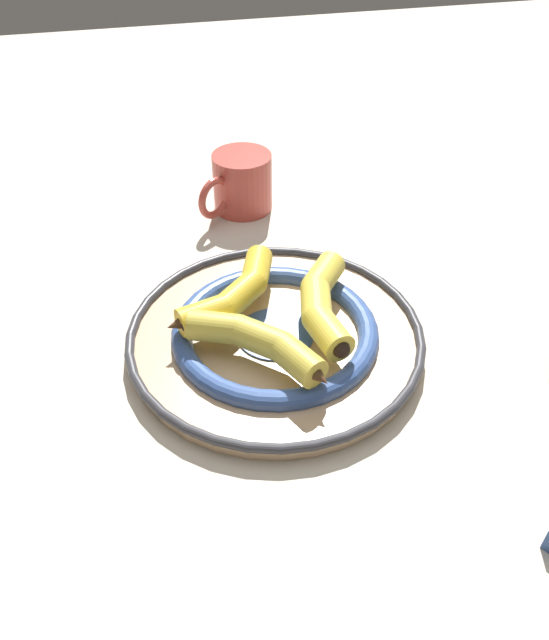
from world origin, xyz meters
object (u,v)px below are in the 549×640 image
(decorative_bowl, at_px, (274,333))
(banana_b, at_px, (233,294))
(banana_c, at_px, (322,301))
(coffee_mug, at_px, (241,182))
(banana_a, at_px, (259,342))

(decorative_bowl, relative_size, banana_b, 2.34)
(banana_c, xyz_separation_m, coffee_mug, (-0.32, -0.04, -0.01))
(banana_b, height_order, coffee_mug, coffee_mug)
(banana_c, height_order, coffee_mug, coffee_mug)
(coffee_mug, bearing_deg, banana_b, 39.35)
(banana_a, bearing_deg, banana_b, -38.82)
(banana_a, bearing_deg, decorative_bowl, -76.86)
(decorative_bowl, height_order, coffee_mug, coffee_mug)
(banana_c, bearing_deg, coffee_mug, -159.67)
(banana_b, relative_size, banana_c, 0.81)
(banana_c, bearing_deg, decorative_bowl, -72.50)
(banana_b, bearing_deg, decorative_bowl, -88.30)
(banana_b, xyz_separation_m, banana_c, (0.04, 0.10, 0.00))
(banana_a, distance_m, coffee_mug, 0.38)
(banana_a, height_order, coffee_mug, coffee_mug)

